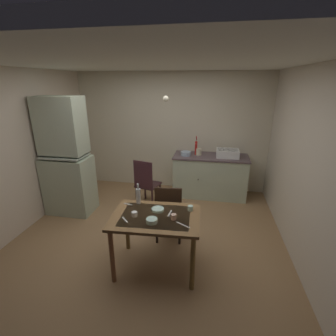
% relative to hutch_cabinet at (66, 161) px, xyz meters
% --- Properties ---
extents(ground_plane, '(5.09, 5.09, 0.00)m').
position_rel_hutch_cabinet_xyz_m(ground_plane, '(1.62, -0.56, -0.97)').
color(ground_plane, '#916D49').
extents(wall_back, '(4.19, 0.10, 2.50)m').
position_rel_hutch_cabinet_xyz_m(wall_back, '(1.62, 1.51, 0.28)').
color(wall_back, beige).
rests_on(wall_back, ground).
extents(wall_left, '(0.10, 4.14, 2.50)m').
position_rel_hutch_cabinet_xyz_m(wall_left, '(-0.47, -0.56, 0.28)').
color(wall_left, beige).
rests_on(wall_left, ground).
extents(wall_right, '(0.10, 4.14, 2.50)m').
position_rel_hutch_cabinet_xyz_m(wall_right, '(3.71, -0.56, 0.28)').
color(wall_right, beige).
rests_on(wall_right, ground).
extents(ceiling_slab, '(4.19, 4.14, 0.10)m').
position_rel_hutch_cabinet_xyz_m(ceiling_slab, '(1.62, -0.56, 1.58)').
color(ceiling_slab, silver).
extents(hutch_cabinet, '(0.81, 0.52, 2.08)m').
position_rel_hutch_cabinet_xyz_m(hutch_cabinet, '(0.00, 0.00, 0.00)').
color(hutch_cabinet, '#B2BEA1').
rests_on(hutch_cabinet, ground).
extents(counter_cabinet, '(1.51, 0.64, 0.87)m').
position_rel_hutch_cabinet_xyz_m(counter_cabinet, '(2.50, 1.14, -0.54)').
color(counter_cabinet, '#B2BEA1').
rests_on(counter_cabinet, ground).
extents(sink_basin, '(0.44, 0.34, 0.15)m').
position_rel_hutch_cabinet_xyz_m(sink_basin, '(2.82, 1.14, -0.03)').
color(sink_basin, white).
rests_on(sink_basin, counter_cabinet).
extents(hand_pump, '(0.05, 0.27, 0.39)m').
position_rel_hutch_cabinet_xyz_m(hand_pump, '(2.19, 1.19, 0.06)').
color(hand_pump, '#B21E19').
rests_on(hand_pump, counter_cabinet).
extents(mixing_bowl_counter, '(0.21, 0.21, 0.08)m').
position_rel_hutch_cabinet_xyz_m(mixing_bowl_counter, '(1.99, 1.09, -0.07)').
color(mixing_bowl_counter, '#9EB2C6').
rests_on(mixing_bowl_counter, counter_cabinet).
extents(stoneware_crock, '(0.11, 0.11, 0.14)m').
position_rel_hutch_cabinet_xyz_m(stoneware_crock, '(2.25, 1.16, -0.04)').
color(stoneware_crock, beige).
rests_on(stoneware_crock, counter_cabinet).
extents(dining_table, '(1.10, 0.80, 0.76)m').
position_rel_hutch_cabinet_xyz_m(dining_table, '(1.88, -1.16, -0.32)').
color(dining_table, brown).
rests_on(dining_table, ground).
extents(chair_far_side, '(0.43, 0.43, 0.91)m').
position_rel_hutch_cabinet_xyz_m(chair_far_side, '(1.93, -0.56, -0.49)').
color(chair_far_side, '#2F221A').
rests_on(chair_far_side, ground).
extents(chair_by_counter, '(0.48, 0.48, 0.94)m').
position_rel_hutch_cabinet_xyz_m(chair_by_counter, '(1.32, 0.44, -0.49)').
color(chair_by_counter, '#361F21').
rests_on(chair_by_counter, ground).
extents(serving_bowl_wide, '(0.16, 0.16, 0.03)m').
position_rel_hutch_cabinet_xyz_m(serving_bowl_wide, '(1.88, -1.04, -0.20)').
color(serving_bowl_wide, '#ADD1C1').
rests_on(serving_bowl_wide, dining_table).
extents(soup_bowl_small, '(0.13, 0.13, 0.05)m').
position_rel_hutch_cabinet_xyz_m(soup_bowl_small, '(1.87, -1.32, -0.19)').
color(soup_bowl_small, '#ADD1C1').
rests_on(soup_bowl_small, dining_table).
extents(teacup_cream, '(0.07, 0.07, 0.06)m').
position_rel_hutch_cabinet_xyz_m(teacup_cream, '(1.63, -1.22, -0.19)').
color(teacup_cream, white).
rests_on(teacup_cream, dining_table).
extents(mug_tall, '(0.07, 0.07, 0.06)m').
position_rel_hutch_cabinet_xyz_m(mug_tall, '(2.28, -0.96, -0.18)').
color(mug_tall, '#ADD1C1').
rests_on(mug_tall, dining_table).
extents(teacup_mint, '(0.07, 0.07, 0.07)m').
position_rel_hutch_cabinet_xyz_m(teacup_mint, '(2.11, -1.20, -0.18)').
color(teacup_mint, tan).
rests_on(teacup_mint, dining_table).
extents(glass_bottle, '(0.06, 0.06, 0.28)m').
position_rel_hutch_cabinet_xyz_m(glass_bottle, '(1.58, -0.89, -0.10)').
color(glass_bottle, '#B7BCC1').
rests_on(glass_bottle, dining_table).
extents(table_knife, '(0.17, 0.11, 0.00)m').
position_rel_hutch_cabinet_xyz_m(table_knife, '(2.23, -1.31, -0.21)').
color(table_knife, silver).
rests_on(table_knife, dining_table).
extents(teaspoon_near_bowl, '(0.03, 0.16, 0.00)m').
position_rel_hutch_cabinet_xyz_m(teaspoon_near_bowl, '(2.04, -1.08, -0.21)').
color(teaspoon_near_bowl, beige).
rests_on(teaspoon_near_bowl, dining_table).
extents(teaspoon_by_cup, '(0.11, 0.12, 0.00)m').
position_rel_hutch_cabinet_xyz_m(teaspoon_by_cup, '(1.54, -1.32, -0.21)').
color(teaspoon_by_cup, beige).
rests_on(teaspoon_by_cup, dining_table).
extents(serving_spoon, '(0.12, 0.04, 0.00)m').
position_rel_hutch_cabinet_xyz_m(serving_spoon, '(1.46, -0.95, -0.21)').
color(serving_spoon, beige).
rests_on(serving_spoon, dining_table).
extents(pendant_bulb, '(0.08, 0.08, 0.08)m').
position_rel_hutch_cabinet_xyz_m(pendant_bulb, '(1.83, -0.25, 1.10)').
color(pendant_bulb, '#F9EFCC').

